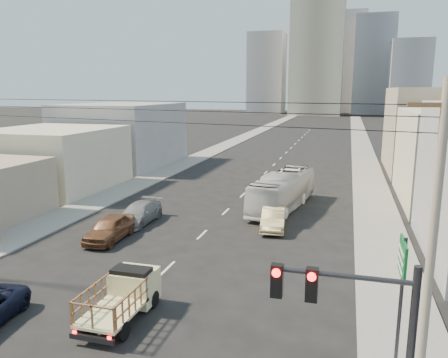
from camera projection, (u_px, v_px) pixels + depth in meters
The scene contains 21 objects.
ground at pixel (84, 349), 16.60m from camera, with size 420.00×420.00×0.00m, color black.
sidewalk_left at pixel (236, 140), 85.74m from camera, with size 3.50×180.00×0.12m, color gray.
sidewalk_right at pixel (361, 144), 79.47m from camera, with size 3.50×180.00×0.12m, color gray.
lane_dashes at pixel (284, 155), 66.58m from camera, with size 0.15×104.00×0.01m.
flatbed_pickup at pixel (123, 294), 18.73m from camera, with size 1.95×4.41×1.90m.
city_bus at pixel (283, 191), 36.20m from camera, with size 2.55×10.89×3.03m, color beige.
sedan_brown at pixel (110, 228), 28.61m from camera, with size 1.90×4.71×1.61m, color brown.
sedan_tan at pixel (273, 218), 31.00m from camera, with size 1.60×4.59×1.51m, color tan.
sedan_grey at pixel (139, 213), 32.34m from camera, with size 2.06×5.08×1.47m, color slate.
traffic_signal at pixel (362, 341), 9.88m from camera, with size 3.23×0.35×6.00m.
green_sign at pixel (402, 274), 14.29m from camera, with size 0.18×1.60×5.00m.
utility_pole at pixel (430, 262), 11.56m from camera, with size 1.80×0.24×10.00m.
overhead_wires at pixel (92, 109), 16.24m from camera, with size 23.01×5.02×0.72m.
bldg_right_far at pixel (442, 131), 51.77m from camera, with size 12.00×16.00×10.00m, color gray.
bldg_left_mid at pixel (54, 158), 43.71m from camera, with size 11.00×12.00×6.00m, color beige.
bldg_left_far at pixel (123, 134), 57.79m from camera, with size 12.00×16.00×8.00m, color gray.
high_rise_tower at pixel (318, 38), 172.04m from camera, with size 20.00×20.00×60.00m, color gray.
midrise_ne at pixel (373, 66), 182.30m from camera, with size 16.00×16.00×40.00m, color gray.
midrise_nw at pixel (267, 74), 189.92m from camera, with size 15.00×15.00×34.00m, color gray.
midrise_back at pixel (344, 63), 199.25m from camera, with size 18.00×18.00×44.00m, color gray.
midrise_east at pixel (409, 79), 161.42m from camera, with size 14.00×14.00×28.00m, color gray.
Camera 1 is at (9.20, -12.97, 9.64)m, focal length 35.00 mm.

